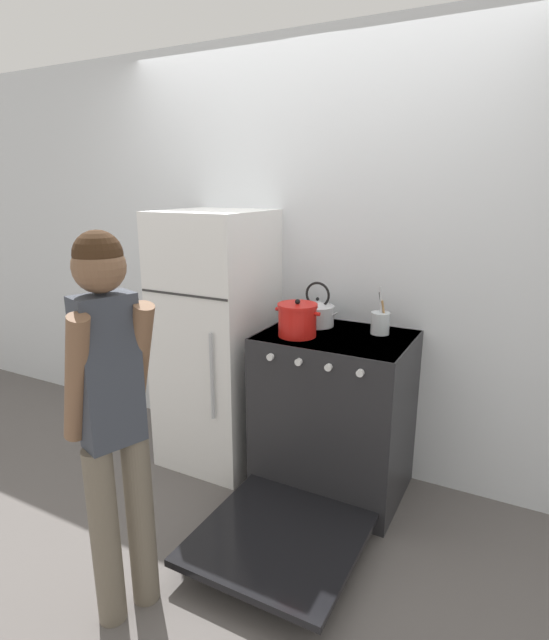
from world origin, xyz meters
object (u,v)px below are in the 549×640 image
Objects in this scene: utensil_jar at (380,322)px; person at (113,412)px; tea_kettle at (317,312)px; dutch_oven_pot at (297,320)px; stove_range at (331,417)px; refrigerator at (217,340)px.

person is at bearing -114.98° from utensil_jar.
tea_kettle is at bearing -179.01° from utensil_jar.
utensil_jar is (0.38, 0.25, -0.03)m from dutch_oven_pot.
dutch_oven_pot is at bearing -93.27° from tea_kettle.
dutch_oven_pot is (-0.18, -0.08, 0.56)m from stove_range.
dutch_oven_pot is 0.24m from tea_kettle.
person is (-0.42, -1.18, 0.44)m from stove_range.
refrigerator reaches higher than stove_range.
tea_kettle is (0.01, 0.24, -0.01)m from dutch_oven_pot.
person reaches higher than dutch_oven_pot.
refrigerator reaches higher than tea_kettle.
utensil_jar is (0.20, 0.17, 0.54)m from stove_range.
refrigerator is 1.27m from person.
stove_range is 0.60m from utensil_jar.
utensil_jar is (0.99, 0.13, 0.21)m from refrigerator.
utensil_jar reaches higher than dutch_oven_pot.
refrigerator reaches higher than dutch_oven_pot.
utensil_jar reaches higher than stove_range.
stove_range is at bearing -0.60° from person.
refrigerator is 6.04× the size of utensil_jar.
utensil_jar is at bearing 39.72° from stove_range.
stove_range is 5.26× the size of dutch_oven_pot.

